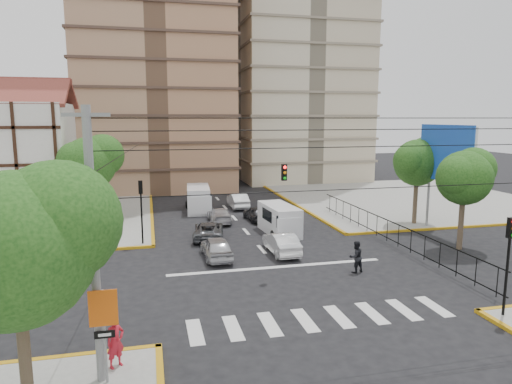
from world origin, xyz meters
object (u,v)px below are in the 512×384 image
object	(u,v)px
traffic_light_se	(509,250)
van_right_lane	(280,221)
car_silver_front_left	(217,247)
van_left_lane	(199,200)
pedestrian_sw_corner	(115,342)
car_white_front_right	(281,243)
pedestrian_crosswalk	(356,257)
district_sign	(104,317)
traffic_light_nw	(141,201)

from	to	relation	value
traffic_light_se	van_right_lane	world-z (taller)	traffic_light_se
traffic_light_se	car_silver_front_left	bearing A→B (deg)	133.71
van_left_lane	pedestrian_sw_corner	world-z (taller)	van_left_lane
car_white_front_right	pedestrian_crosswalk	world-z (taller)	pedestrian_crosswalk
car_silver_front_left	car_white_front_right	size ratio (longest dim) A/B	0.97
traffic_light_se	district_sign	xyz separation A→B (m)	(-16.60, -1.44, -0.66)
pedestrian_sw_corner	pedestrian_crosswalk	xyz separation A→B (m)	(12.68, 7.56, -0.15)
car_silver_front_left	pedestrian_crosswalk	distance (m)	8.60
district_sign	van_left_lane	world-z (taller)	district_sign
traffic_light_nw	car_silver_front_left	bearing A→B (deg)	-41.62
van_left_lane	pedestrian_sw_corner	xyz separation A→B (m)	(-5.83, -26.77, -0.07)
traffic_light_se	district_sign	distance (m)	16.68
car_silver_front_left	pedestrian_sw_corner	bearing A→B (deg)	64.94
car_silver_front_left	car_white_front_right	distance (m)	4.26
car_silver_front_left	van_left_lane	bearing A→B (deg)	-93.08
traffic_light_se	van_right_lane	xyz separation A→B (m)	(-5.46, 16.37, -2.04)
traffic_light_se	van_right_lane	bearing A→B (deg)	108.46
district_sign	van_left_lane	distance (m)	28.42
district_sign	car_white_front_right	xyz separation A→B (m)	(9.82, 13.05, -1.75)
van_right_lane	car_white_front_right	bearing A→B (deg)	-109.98
district_sign	car_silver_front_left	distance (m)	14.23
traffic_light_se	van_left_lane	distance (m)	28.40
traffic_light_nw	van_left_lane	bearing A→B (deg)	64.71
pedestrian_sw_corner	pedestrian_crosswalk	distance (m)	14.76
traffic_light_se	traffic_light_nw	world-z (taller)	same
district_sign	car_white_front_right	size ratio (longest dim) A/B	0.75
traffic_light_nw	district_sign	world-z (taller)	traffic_light_nw
van_right_lane	van_left_lane	bearing A→B (deg)	112.52
traffic_light_se	car_silver_front_left	size ratio (longest dim) A/B	1.06
district_sign	car_silver_front_left	xyz separation A→B (m)	(5.56, 12.99, -1.75)
district_sign	pedestrian_sw_corner	distance (m)	1.70
traffic_light_se	traffic_light_nw	size ratio (longest dim) A/B	1.00
car_white_front_right	pedestrian_sw_corner	world-z (taller)	pedestrian_sw_corner
car_white_front_right	traffic_light_nw	bearing A→B (deg)	-24.82
car_silver_front_left	traffic_light_nw	bearing A→B (deg)	-42.77
car_silver_front_left	pedestrian_crosswalk	xyz separation A→B (m)	(7.35, -4.46, 0.22)
van_right_lane	district_sign	bearing A→B (deg)	-126.59
pedestrian_sw_corner	van_right_lane	bearing A→B (deg)	21.75
traffic_light_nw	van_left_lane	xyz separation A→B (m)	(5.06, 10.70, -1.97)
van_right_lane	car_silver_front_left	bearing A→B (deg)	-143.71
car_silver_front_left	car_white_front_right	world-z (taller)	car_silver_front_left
traffic_light_se	pedestrian_sw_corner	xyz separation A→B (m)	(-16.37, -0.47, -2.04)
van_left_lane	pedestrian_crosswalk	distance (m)	20.40
traffic_light_se	pedestrian_crosswalk	size ratio (longest dim) A/B	2.39
district_sign	car_white_front_right	world-z (taller)	district_sign
van_left_lane	pedestrian_crosswalk	bearing A→B (deg)	-65.51
car_white_front_right	pedestrian_sw_corner	xyz separation A→B (m)	(-9.59, -12.08, 0.37)
car_silver_front_left	pedestrian_sw_corner	distance (m)	13.15
traffic_light_se	pedestrian_sw_corner	bearing A→B (deg)	-178.35
van_right_lane	traffic_light_nw	bearing A→B (deg)	179.78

